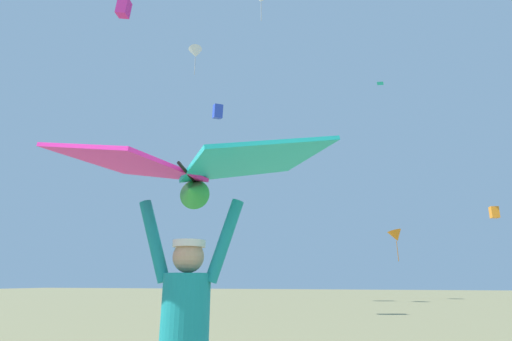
{
  "coord_description": "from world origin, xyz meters",
  "views": [
    {
      "loc": [
        1.0,
        -2.56,
        1.33
      ],
      "look_at": [
        -0.21,
        1.81,
        2.7
      ],
      "focal_mm": 25.51,
      "sensor_mm": 36.0,
      "label": 1
    }
  ],
  "objects": [
    {
      "name": "distant_kite_magenta_mid_left",
      "position": [
        -8.84,
        9.46,
        13.69
      ],
      "size": [
        0.71,
        0.65,
        0.91
      ],
      "color": "#DB2393"
    },
    {
      "name": "distant_kite_white_low_left",
      "position": [
        -9.42,
        18.42,
        17.34
      ],
      "size": [
        1.46,
        1.44,
        2.3
      ],
      "color": "white"
    },
    {
      "name": "held_stunt_kite",
      "position": [
        -0.19,
        -0.15,
        2.15
      ],
      "size": [
        2.17,
        1.34,
        0.44
      ],
      "color": "black"
    },
    {
      "name": "distant_kite_orange_far_center",
      "position": [
        11.39,
        29.3,
        6.42
      ],
      "size": [
        0.61,
        0.59,
        0.9
      ],
      "color": "orange"
    },
    {
      "name": "distant_kite_teal_overhead_distant",
      "position": [
        3.75,
        25.32,
        16.69
      ],
      "size": [
        0.69,
        0.69,
        0.16
      ],
      "color": "#19B2AD"
    },
    {
      "name": "distant_kite_blue_high_right",
      "position": [
        -8.35,
        20.46,
        13.44
      ],
      "size": [
        1.0,
        1.08,
        1.16
      ],
      "color": "blue"
    },
    {
      "name": "distant_kite_orange_mid_right",
      "position": [
        3.92,
        28.13,
        4.71
      ],
      "size": [
        1.34,
        1.21,
        2.49
      ],
      "color": "orange"
    },
    {
      "name": "kite_flyer_person",
      "position": [
        -0.21,
        -0.05,
        0.94
      ],
      "size": [
        0.81,
        0.4,
        1.92
      ],
      "color": "#424751",
      "rests_on": "ground"
    }
  ]
}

